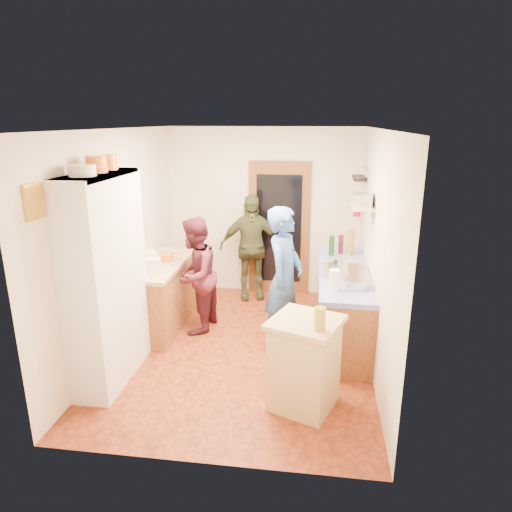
% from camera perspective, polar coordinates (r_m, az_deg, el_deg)
% --- Properties ---
extents(floor, '(3.00, 4.00, 0.02)m').
position_cam_1_polar(floor, '(5.74, -1.57, -11.43)').
color(floor, brown).
rests_on(floor, ground).
extents(ceiling, '(3.00, 4.00, 0.02)m').
position_cam_1_polar(ceiling, '(5.07, -1.81, 15.71)').
color(ceiling, silver).
rests_on(ceiling, ground).
extents(wall_back, '(3.00, 0.02, 2.60)m').
position_cam_1_polar(wall_back, '(7.19, 0.94, 5.50)').
color(wall_back, silver).
rests_on(wall_back, ground).
extents(wall_front, '(3.00, 0.02, 2.60)m').
position_cam_1_polar(wall_front, '(3.40, -7.26, -7.69)').
color(wall_front, silver).
rests_on(wall_front, ground).
extents(wall_left, '(0.02, 4.00, 2.60)m').
position_cam_1_polar(wall_left, '(5.69, -16.86, 1.77)').
color(wall_left, silver).
rests_on(wall_left, ground).
extents(wall_right, '(0.02, 4.00, 2.60)m').
position_cam_1_polar(wall_right, '(5.23, 14.87, 0.64)').
color(wall_right, silver).
rests_on(wall_right, ground).
extents(door_frame, '(0.95, 0.06, 2.10)m').
position_cam_1_polar(door_frame, '(7.18, 2.88, 3.42)').
color(door_frame, brown).
rests_on(door_frame, ground).
extents(door_glass, '(0.70, 0.02, 1.70)m').
position_cam_1_polar(door_glass, '(7.15, 2.85, 3.36)').
color(door_glass, black).
rests_on(door_glass, door_frame).
extents(hutch_body, '(0.40, 1.20, 2.20)m').
position_cam_1_polar(hutch_body, '(4.97, -18.19, -2.90)').
color(hutch_body, silver).
rests_on(hutch_body, ground).
extents(hutch_top_shelf, '(0.40, 1.14, 0.04)m').
position_cam_1_polar(hutch_top_shelf, '(4.74, -19.38, 9.51)').
color(hutch_top_shelf, silver).
rests_on(hutch_top_shelf, hutch_body).
extents(plate_stack, '(0.24, 0.24, 0.10)m').
position_cam_1_polar(plate_stack, '(4.51, -20.89, 9.95)').
color(plate_stack, white).
rests_on(plate_stack, hutch_top_shelf).
extents(orange_pot_a, '(0.20, 0.20, 0.16)m').
position_cam_1_polar(orange_pot_a, '(4.76, -19.29, 10.76)').
color(orange_pot_a, orange).
rests_on(orange_pot_a, hutch_top_shelf).
extents(orange_pot_b, '(0.17, 0.17, 0.15)m').
position_cam_1_polar(orange_pot_b, '(5.00, -17.90, 11.09)').
color(orange_pot_b, orange).
rests_on(orange_pot_b, hutch_top_shelf).
extents(left_counter_base, '(0.60, 1.40, 0.85)m').
position_cam_1_polar(left_counter_base, '(6.24, -11.90, -5.02)').
color(left_counter_base, '#9F6131').
rests_on(left_counter_base, ground).
extents(left_counter_top, '(0.64, 1.44, 0.05)m').
position_cam_1_polar(left_counter_top, '(6.09, -12.15, -1.09)').
color(left_counter_top, tan).
rests_on(left_counter_top, left_counter_base).
extents(toaster, '(0.28, 0.21, 0.19)m').
position_cam_1_polar(toaster, '(5.67, -13.15, -1.24)').
color(toaster, white).
rests_on(toaster, left_counter_top).
extents(kettle, '(0.18, 0.18, 0.19)m').
position_cam_1_polar(kettle, '(5.95, -13.12, -0.35)').
color(kettle, white).
rests_on(kettle, left_counter_top).
extents(orange_bowl, '(0.20, 0.20, 0.08)m').
position_cam_1_polar(orange_bowl, '(6.16, -11.09, -0.16)').
color(orange_bowl, orange).
rests_on(orange_bowl, left_counter_top).
extents(chopping_board, '(0.34, 0.28, 0.02)m').
position_cam_1_polar(chopping_board, '(6.58, -10.40, 0.68)').
color(chopping_board, tan).
rests_on(chopping_board, left_counter_top).
extents(right_counter_base, '(0.60, 2.20, 0.84)m').
position_cam_1_polar(right_counter_base, '(5.96, 10.72, -6.07)').
color(right_counter_base, '#9F6131').
rests_on(right_counter_base, ground).
extents(right_counter_top, '(0.62, 2.22, 0.06)m').
position_cam_1_polar(right_counter_top, '(5.80, 10.96, -1.97)').
color(right_counter_top, '#191BB3').
rests_on(right_counter_top, right_counter_base).
extents(hob, '(0.55, 0.58, 0.04)m').
position_cam_1_polar(hob, '(5.67, 11.04, -1.87)').
color(hob, silver).
rests_on(hob, right_counter_top).
extents(pot_on_hob, '(0.18, 0.18, 0.12)m').
position_cam_1_polar(pot_on_hob, '(5.71, 10.55, -0.89)').
color(pot_on_hob, silver).
rests_on(pot_on_hob, hob).
extents(bottle_a, '(0.08, 0.08, 0.28)m').
position_cam_1_polar(bottle_a, '(6.33, 9.42, 1.31)').
color(bottle_a, '#143F14').
rests_on(bottle_a, right_counter_top).
extents(bottle_b, '(0.09, 0.09, 0.27)m').
position_cam_1_polar(bottle_b, '(6.44, 10.56, 1.46)').
color(bottle_b, '#591419').
rests_on(bottle_b, right_counter_top).
extents(bottle_c, '(0.11, 0.11, 0.35)m').
position_cam_1_polar(bottle_c, '(6.40, 11.75, 1.68)').
color(bottle_c, olive).
rests_on(bottle_c, right_counter_top).
extents(paper_towel, '(0.12, 0.12, 0.24)m').
position_cam_1_polar(paper_towel, '(5.03, 9.76, -3.01)').
color(paper_towel, white).
rests_on(paper_towel, right_counter_top).
extents(mixing_bowl, '(0.35, 0.35, 0.11)m').
position_cam_1_polar(mixing_bowl, '(5.19, 12.44, -3.32)').
color(mixing_bowl, silver).
rests_on(mixing_bowl, right_counter_top).
extents(island_base, '(0.71, 0.71, 0.86)m').
position_cam_1_polar(island_base, '(4.52, 6.05, -13.50)').
color(island_base, tan).
rests_on(island_base, ground).
extents(island_top, '(0.80, 0.80, 0.05)m').
position_cam_1_polar(island_top, '(4.31, 6.23, -8.26)').
color(island_top, tan).
rests_on(island_top, island_base).
extents(cutting_board, '(0.43, 0.39, 0.02)m').
position_cam_1_polar(cutting_board, '(4.37, 5.88, -7.77)').
color(cutting_board, white).
rests_on(cutting_board, island_top).
extents(oil_jar, '(0.13, 0.13, 0.21)m').
position_cam_1_polar(oil_jar, '(4.10, 7.98, -7.74)').
color(oil_jar, '#AD9E2D').
rests_on(oil_jar, island_top).
extents(pan_rail, '(0.02, 0.65, 0.02)m').
position_cam_1_polar(pan_rail, '(6.58, 13.39, 10.62)').
color(pan_rail, silver).
rests_on(pan_rail, wall_right).
extents(pan_hang_a, '(0.18, 0.18, 0.05)m').
position_cam_1_polar(pan_hang_a, '(6.42, 12.92, 9.33)').
color(pan_hang_a, black).
rests_on(pan_hang_a, pan_rail).
extents(pan_hang_b, '(0.16, 0.16, 0.05)m').
position_cam_1_polar(pan_hang_b, '(6.62, 12.76, 9.38)').
color(pan_hang_b, black).
rests_on(pan_hang_b, pan_rail).
extents(pan_hang_c, '(0.17, 0.17, 0.05)m').
position_cam_1_polar(pan_hang_c, '(6.81, 12.64, 9.67)').
color(pan_hang_c, black).
rests_on(pan_hang_c, pan_rail).
extents(wall_shelf, '(0.26, 0.42, 0.03)m').
position_cam_1_polar(wall_shelf, '(5.56, 13.21, 5.93)').
color(wall_shelf, tan).
rests_on(wall_shelf, wall_right).
extents(radio, '(0.26, 0.33, 0.15)m').
position_cam_1_polar(radio, '(5.55, 13.27, 6.85)').
color(radio, silver).
rests_on(radio, wall_shelf).
extents(ext_bracket, '(0.06, 0.10, 0.04)m').
position_cam_1_polar(ext_bracket, '(6.84, 13.01, 5.77)').
color(ext_bracket, black).
rests_on(ext_bracket, wall_right).
extents(fire_extinguisher, '(0.11, 0.11, 0.32)m').
position_cam_1_polar(fire_extinguisher, '(6.83, 12.54, 6.20)').
color(fire_extinguisher, red).
rests_on(fire_extinguisher, wall_right).
extents(picture_frame, '(0.03, 0.25, 0.30)m').
position_cam_1_polar(picture_frame, '(4.20, -25.98, 6.17)').
color(picture_frame, gold).
rests_on(picture_frame, wall_left).
extents(person_hob, '(0.57, 0.72, 1.75)m').
position_cam_1_polar(person_hob, '(5.41, 3.79, -3.04)').
color(person_hob, '#355EA3').
rests_on(person_hob, ground).
extents(person_left, '(0.67, 0.81, 1.53)m').
position_cam_1_polar(person_left, '(5.97, -7.23, -2.35)').
color(person_left, '#4C1926').
rests_on(person_left, ground).
extents(person_back, '(1.03, 0.63, 1.64)m').
position_cam_1_polar(person_back, '(6.99, -0.57, 1.10)').
color(person_back, '#3D4226').
rests_on(person_back, ground).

